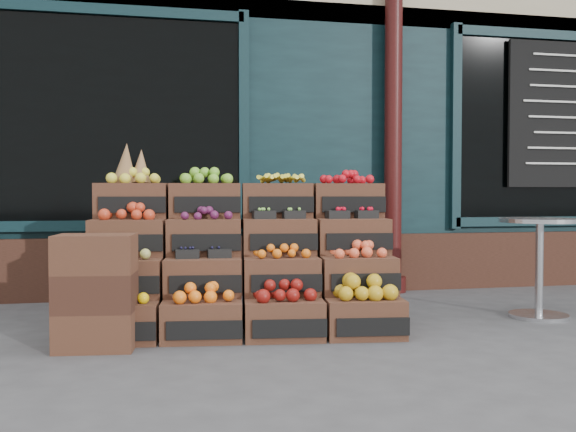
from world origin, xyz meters
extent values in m
plane|color=#424244|center=(0.00, 0.00, 0.00)|extent=(60.00, 60.00, 0.00)
cube|color=black|center=(0.00, 5.20, 2.40)|extent=(12.00, 6.00, 4.80)
cube|color=black|center=(0.00, 2.25, 1.50)|extent=(12.00, 0.12, 3.00)
cube|color=#381F16|center=(0.00, 2.18, 0.30)|extent=(12.00, 0.18, 0.60)
cube|color=black|center=(-1.60, 2.18, 1.75)|extent=(2.40, 0.06, 2.00)
cube|color=black|center=(3.20, 2.18, 1.75)|extent=(2.40, 0.06, 2.00)
cylinder|color=#360D0C|center=(1.20, 2.05, 1.60)|extent=(0.18, 0.18, 3.20)
cube|color=black|center=(3.20, 2.10, 1.90)|extent=(1.30, 0.04, 1.60)
cube|color=#4A2B1D|center=(-1.48, 0.31, 0.14)|extent=(0.60, 0.45, 0.28)
cube|color=black|center=(-1.51, 0.10, 0.11)|extent=(0.51, 0.08, 0.12)
cube|color=yellow|center=(-1.48, 0.31, 0.32)|extent=(0.47, 0.34, 0.09)
cube|color=#4A2B1D|center=(-0.91, 0.24, 0.14)|extent=(0.60, 0.45, 0.28)
cube|color=black|center=(-0.94, 0.04, 0.11)|extent=(0.51, 0.08, 0.12)
cube|color=orange|center=(-0.91, 0.24, 0.33)|extent=(0.47, 0.34, 0.10)
cube|color=#4A2B1D|center=(-0.34, 0.17, 0.14)|extent=(0.60, 0.45, 0.28)
cube|color=black|center=(-0.37, -0.03, 0.11)|extent=(0.51, 0.08, 0.12)
cube|color=maroon|center=(-0.34, 0.17, 0.33)|extent=(0.47, 0.34, 0.11)
cube|color=#4A2B1D|center=(0.23, 0.10, 0.14)|extent=(0.60, 0.45, 0.28)
cube|color=black|center=(0.21, -0.10, 0.11)|extent=(0.51, 0.08, 0.12)
cube|color=#BB9017|center=(0.23, 0.10, 0.34)|extent=(0.47, 0.34, 0.13)
cube|color=#4A2B1D|center=(-1.46, 0.54, 0.42)|extent=(0.60, 0.45, 0.28)
cube|color=black|center=(-1.48, 0.34, 0.39)|extent=(0.51, 0.08, 0.12)
cube|color=#ADB156|center=(-1.46, 0.54, 0.60)|extent=(0.47, 0.34, 0.09)
cube|color=#4A2B1D|center=(-0.89, 0.47, 0.42)|extent=(0.60, 0.45, 0.28)
cube|color=black|center=(-0.91, 0.27, 0.39)|extent=(0.51, 0.08, 0.12)
cube|color=black|center=(-0.89, 0.47, 0.57)|extent=(0.47, 0.34, 0.03)
cube|color=#4A2B1D|center=(-0.31, 0.40, 0.42)|extent=(0.60, 0.45, 0.28)
cube|color=black|center=(-0.34, 0.20, 0.39)|extent=(0.51, 0.08, 0.12)
cube|color=orange|center=(-0.31, 0.40, 0.59)|extent=(0.47, 0.34, 0.08)
cube|color=#4A2B1D|center=(0.26, 0.34, 0.42)|extent=(0.60, 0.45, 0.28)
cube|color=black|center=(0.23, 0.13, 0.39)|extent=(0.51, 0.08, 0.12)
cube|color=#EB5732|center=(0.26, 0.34, 0.60)|extent=(0.47, 0.34, 0.09)
cube|color=#4A2B1D|center=(-1.43, 0.77, 0.69)|extent=(0.60, 0.45, 0.28)
cube|color=black|center=(-1.45, 0.57, 0.67)|extent=(0.51, 0.08, 0.12)
cube|color=red|center=(-1.43, 0.77, 0.88)|extent=(0.47, 0.34, 0.09)
cube|color=#4A2B1D|center=(-0.86, 0.70, 0.69)|extent=(0.60, 0.45, 0.28)
cube|color=black|center=(-0.88, 0.50, 0.67)|extent=(0.51, 0.08, 0.12)
cube|color=#4F173C|center=(-0.86, 0.70, 0.87)|extent=(0.47, 0.34, 0.07)
cube|color=#4A2B1D|center=(-0.29, 0.64, 0.69)|extent=(0.60, 0.45, 0.28)
cube|color=black|center=(-0.31, 0.43, 0.67)|extent=(0.51, 0.08, 0.12)
cube|color=#7CC24A|center=(-0.29, 0.64, 0.85)|extent=(0.47, 0.34, 0.03)
cube|color=#4A2B1D|center=(0.29, 0.57, 0.69)|extent=(0.60, 0.45, 0.28)
cube|color=black|center=(0.26, 0.37, 0.67)|extent=(0.51, 0.08, 0.12)
cube|color=red|center=(0.29, 0.57, 0.85)|extent=(0.47, 0.34, 0.04)
cube|color=#4A2B1D|center=(-1.40, 1.01, 0.97)|extent=(0.60, 0.45, 0.28)
cube|color=black|center=(-1.43, 0.80, 0.94)|extent=(0.51, 0.08, 0.12)
cube|color=yellow|center=(-1.40, 1.01, 1.16)|extent=(0.47, 0.34, 0.09)
cube|color=#4A2B1D|center=(-0.83, 0.94, 0.97)|extent=(0.60, 0.45, 0.28)
cube|color=black|center=(-0.85, 0.73, 0.94)|extent=(0.51, 0.08, 0.12)
cube|color=#70B72D|center=(-0.83, 0.94, 1.16)|extent=(0.47, 0.34, 0.09)
cube|color=#4A2B1D|center=(-0.26, 0.87, 0.97)|extent=(0.60, 0.45, 0.28)
cube|color=black|center=(-0.28, 0.67, 0.94)|extent=(0.51, 0.08, 0.12)
cube|color=yellow|center=(-0.26, 0.87, 1.15)|extent=(0.47, 0.34, 0.09)
cube|color=#4A2B1D|center=(0.31, 0.80, 0.97)|extent=(0.60, 0.45, 0.28)
cube|color=black|center=(0.29, 0.60, 0.94)|extent=(0.51, 0.08, 0.12)
cube|color=#B90C18|center=(0.31, 0.80, 1.15)|extent=(0.47, 0.34, 0.08)
cube|color=#381F16|center=(-0.60, 0.44, 0.14)|extent=(2.31, 0.65, 0.28)
cube|color=#381F16|center=(-0.57, 0.67, 0.28)|extent=(2.31, 0.65, 0.55)
cube|color=#381F16|center=(-0.54, 0.90, 0.42)|extent=(2.31, 0.65, 0.83)
cone|color=olive|center=(-1.46, 1.01, 1.27)|extent=(0.19, 0.19, 0.32)
cone|color=olive|center=(-1.34, 1.05, 1.25)|extent=(0.17, 0.17, 0.28)
cube|color=#4A2B1D|center=(-1.62, 0.12, 0.13)|extent=(0.54, 0.41, 0.25)
cube|color=#381F16|center=(-1.62, 0.12, 0.38)|extent=(0.54, 0.41, 0.25)
cube|color=#4A2B1D|center=(-1.62, 0.12, 0.63)|extent=(0.54, 0.41, 0.25)
cylinder|color=#B3B6BB|center=(1.87, 0.48, 0.02)|extent=(0.48, 0.48, 0.03)
cylinder|color=#B3B6BB|center=(1.87, 0.48, 0.40)|extent=(0.07, 0.07, 0.79)
cylinder|color=#B3B6BB|center=(1.87, 0.48, 0.81)|extent=(0.65, 0.65, 0.03)
imported|color=#1E6A21|center=(-1.51, 2.80, 1.08)|extent=(0.79, 0.52, 2.16)
camera|label=1|loc=(-1.24, -4.25, 1.03)|focal=40.00mm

